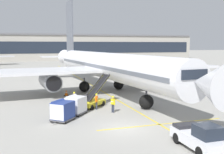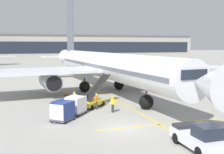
{
  "view_description": "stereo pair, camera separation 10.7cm",
  "coord_description": "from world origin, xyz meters",
  "px_view_note": "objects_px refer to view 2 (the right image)",
  "views": [
    {
      "loc": [
        -7.77,
        -20.52,
        6.9
      ],
      "look_at": [
        2.01,
        9.43,
        3.22
      ],
      "focal_mm": 43.93,
      "sensor_mm": 36.0,
      "label": 1
    },
    {
      "loc": [
        -7.67,
        -20.55,
        6.9
      ],
      "look_at": [
        2.01,
        9.43,
        3.22
      ],
      "focal_mm": 43.93,
      "sensor_mm": 36.0,
      "label": 2
    }
  ],
  "objects_px": {
    "belt_loader": "(93,99)",
    "ground_crew_by_loader": "(74,98)",
    "baggage_cart_lead": "(75,105)",
    "baggage_cart_second": "(62,110)",
    "pushback_tug": "(200,137)",
    "ground_crew_by_carts": "(96,100)",
    "ground_crew_marshaller": "(113,103)",
    "safety_cone_engine_keepout": "(66,93)",
    "parked_airplane": "(105,66)"
  },
  "relations": [
    {
      "from": "ground_crew_by_loader",
      "to": "ground_crew_marshaller",
      "type": "relative_size",
      "value": 1.0
    },
    {
      "from": "ground_crew_marshaller",
      "to": "parked_airplane",
      "type": "bearing_deg",
      "value": 77.44
    },
    {
      "from": "baggage_cart_second",
      "to": "pushback_tug",
      "type": "distance_m",
      "value": 12.48
    },
    {
      "from": "parked_airplane",
      "to": "belt_loader",
      "type": "distance_m",
      "value": 10.51
    },
    {
      "from": "parked_airplane",
      "to": "ground_crew_by_carts",
      "type": "xyz_separation_m",
      "value": [
        -4.02,
        -10.59,
        -2.88
      ]
    },
    {
      "from": "parked_airplane",
      "to": "ground_crew_marshaller",
      "type": "bearing_deg",
      "value": -102.56
    },
    {
      "from": "baggage_cart_lead",
      "to": "ground_crew_by_carts",
      "type": "bearing_deg",
      "value": 29.43
    },
    {
      "from": "belt_loader",
      "to": "baggage_cart_second",
      "type": "height_order",
      "value": "belt_loader"
    },
    {
      "from": "parked_airplane",
      "to": "belt_loader",
      "type": "bearing_deg",
      "value": -113.91
    },
    {
      "from": "parked_airplane",
      "to": "belt_loader",
      "type": "xyz_separation_m",
      "value": [
        -4.09,
        -9.23,
        -2.94
      ]
    },
    {
      "from": "safety_cone_engine_keepout",
      "to": "baggage_cart_lead",
      "type": "bearing_deg",
      "value": -93.64
    },
    {
      "from": "belt_loader",
      "to": "ground_crew_by_loader",
      "type": "height_order",
      "value": "belt_loader"
    },
    {
      "from": "baggage_cart_lead",
      "to": "ground_crew_by_loader",
      "type": "relative_size",
      "value": 1.48
    },
    {
      "from": "baggage_cart_second",
      "to": "ground_crew_marshaller",
      "type": "xyz_separation_m",
      "value": [
        5.38,
        1.58,
        -0.0
      ]
    },
    {
      "from": "belt_loader",
      "to": "parked_airplane",
      "type": "bearing_deg",
      "value": 66.09
    },
    {
      "from": "belt_loader",
      "to": "ground_crew_by_carts",
      "type": "height_order",
      "value": "belt_loader"
    },
    {
      "from": "belt_loader",
      "to": "safety_cone_engine_keepout",
      "type": "distance_m",
      "value": 7.93
    },
    {
      "from": "baggage_cart_second",
      "to": "baggage_cart_lead",
      "type": "bearing_deg",
      "value": 51.66
    },
    {
      "from": "baggage_cart_lead",
      "to": "baggage_cart_second",
      "type": "relative_size",
      "value": 1.0
    },
    {
      "from": "belt_loader",
      "to": "safety_cone_engine_keepout",
      "type": "relative_size",
      "value": 6.11
    },
    {
      "from": "parked_airplane",
      "to": "baggage_cart_second",
      "type": "height_order",
      "value": "parked_airplane"
    },
    {
      "from": "baggage_cart_lead",
      "to": "ground_crew_by_loader",
      "type": "xyz_separation_m",
      "value": [
        0.47,
        3.26,
        -0.0
      ]
    },
    {
      "from": "baggage_cart_lead",
      "to": "baggage_cart_second",
      "type": "bearing_deg",
      "value": -128.34
    },
    {
      "from": "baggage_cart_lead",
      "to": "ground_crew_by_carts",
      "type": "relative_size",
      "value": 1.48
    },
    {
      "from": "safety_cone_engine_keepout",
      "to": "pushback_tug",
      "type": "bearing_deg",
      "value": -75.98
    },
    {
      "from": "belt_loader",
      "to": "ground_crew_marshaller",
      "type": "distance_m",
      "value": 3.48
    },
    {
      "from": "ground_crew_by_carts",
      "to": "baggage_cart_lead",
      "type": "bearing_deg",
      "value": -150.57
    },
    {
      "from": "ground_crew_by_loader",
      "to": "ground_crew_by_carts",
      "type": "bearing_deg",
      "value": -40.99
    },
    {
      "from": "pushback_tug",
      "to": "ground_crew_by_carts",
      "type": "height_order",
      "value": "pushback_tug"
    },
    {
      "from": "parked_airplane",
      "to": "baggage_cart_lead",
      "type": "height_order",
      "value": "parked_airplane"
    },
    {
      "from": "ground_crew_by_carts",
      "to": "ground_crew_marshaller",
      "type": "height_order",
      "value": "same"
    },
    {
      "from": "baggage_cart_second",
      "to": "pushback_tug",
      "type": "relative_size",
      "value": 0.58
    },
    {
      "from": "ground_crew_marshaller",
      "to": "safety_cone_engine_keepout",
      "type": "distance_m",
      "value": 11.38
    },
    {
      "from": "parked_airplane",
      "to": "ground_crew_by_carts",
      "type": "height_order",
      "value": "parked_airplane"
    },
    {
      "from": "parked_airplane",
      "to": "ground_crew_by_carts",
      "type": "distance_m",
      "value": 11.68
    },
    {
      "from": "parked_airplane",
      "to": "baggage_cart_second",
      "type": "bearing_deg",
      "value": -120.16
    },
    {
      "from": "baggage_cart_second",
      "to": "ground_crew_marshaller",
      "type": "bearing_deg",
      "value": 16.35
    },
    {
      "from": "parked_airplane",
      "to": "ground_crew_marshaller",
      "type": "relative_size",
      "value": 27.2
    },
    {
      "from": "baggage_cart_lead",
      "to": "ground_crew_marshaller",
      "type": "relative_size",
      "value": 1.48
    },
    {
      "from": "baggage_cart_second",
      "to": "belt_loader",
      "type": "bearing_deg",
      "value": 49.76
    },
    {
      "from": "baggage_cart_lead",
      "to": "safety_cone_engine_keepout",
      "type": "bearing_deg",
      "value": 86.36
    },
    {
      "from": "baggage_cart_second",
      "to": "safety_cone_engine_keepout",
      "type": "height_order",
      "value": "baggage_cart_second"
    },
    {
      "from": "belt_loader",
      "to": "pushback_tug",
      "type": "distance_m",
      "value": 15.01
    },
    {
      "from": "ground_crew_by_loader",
      "to": "ground_crew_marshaller",
      "type": "xyz_separation_m",
      "value": [
        3.33,
        -3.68,
        0.0
      ]
    },
    {
      "from": "ground_crew_by_loader",
      "to": "safety_cone_engine_keepout",
      "type": "height_order",
      "value": "ground_crew_by_loader"
    },
    {
      "from": "ground_crew_by_loader",
      "to": "baggage_cart_lead",
      "type": "bearing_deg",
      "value": -98.13
    },
    {
      "from": "parked_airplane",
      "to": "baggage_cart_lead",
      "type": "bearing_deg",
      "value": -118.65
    },
    {
      "from": "ground_crew_by_carts",
      "to": "safety_cone_engine_keepout",
      "type": "xyz_separation_m",
      "value": [
        -1.89,
        9.06,
        -0.63
      ]
    },
    {
      "from": "baggage_cart_second",
      "to": "pushback_tug",
      "type": "height_order",
      "value": "baggage_cart_second"
    },
    {
      "from": "ground_crew_marshaller",
      "to": "safety_cone_engine_keepout",
      "type": "xyz_separation_m",
      "value": [
        -3.13,
        10.92,
        -0.63
      ]
    }
  ]
}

